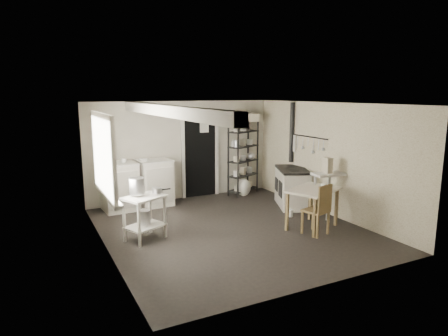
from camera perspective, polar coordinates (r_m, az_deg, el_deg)
name	(u,v)px	position (r m, az deg, el deg)	size (l,w,h in m)	color
floor	(231,229)	(7.50, 1.04, -8.67)	(5.00, 5.00, 0.00)	black
ceiling	(232,104)	(7.07, 1.11, 9.18)	(5.00, 5.00, 0.00)	beige
wall_back	(182,150)	(9.45, -6.01, 2.52)	(4.50, 0.02, 2.30)	#B7AF9C
wall_front	(324,201)	(5.17, 14.11, -4.62)	(4.50, 0.02, 2.30)	#B7AF9C
wall_left	(104,180)	(6.48, -16.82, -1.67)	(0.02, 5.00, 2.30)	#B7AF9C
wall_right	(328,159)	(8.47, 14.68, 1.27)	(0.02, 5.00, 2.30)	#B7AF9C
window	(102,156)	(6.62, -17.03, 1.65)	(0.12, 1.76, 1.28)	beige
doorway	(200,156)	(9.61, -3.42, 1.79)	(0.96, 0.10, 2.08)	beige
ceiling_beam	(166,111)	(6.60, -8.24, 8.10)	(0.18, 5.00, 0.18)	beige
wallpaper_panel	(328,159)	(8.46, 14.63, 1.26)	(0.01, 5.00, 2.30)	beige
utensil_rail	(308,137)	(8.83, 11.94, 4.39)	(0.06, 1.20, 0.44)	#B9B9BB
prep_table	(145,217)	(6.99, -11.24, -6.88)	(0.67, 0.48, 0.77)	beige
stockpot	(137,186)	(6.89, -12.34, -2.53)	(0.26, 0.26, 0.28)	#B9B9BB
saucepan	(157,190)	(6.91, -9.55, -3.15)	(0.16, 0.16, 0.09)	#B9B9BB
bucket	(144,217)	(7.05, -11.34, -6.86)	(0.22, 0.22, 0.24)	#B9B9BB
base_cabinets	(138,187)	(8.93, -12.25, -2.66)	(1.57, 0.67, 1.03)	beige
mixing_bowl	(144,165)	(8.78, -11.42, 0.43)	(0.28, 0.28, 0.07)	white
counter_cup	(124,166)	(8.67, -14.08, 0.28)	(0.12, 0.12, 0.09)	white
shelf_rack	(243,156)	(9.82, 2.76, 1.70)	(0.85, 0.33, 1.80)	black
shelf_jar	(233,140)	(9.62, 1.30, 4.01)	(0.08, 0.09, 0.19)	white
storage_box_a	(235,113)	(9.63, 1.58, 7.87)	(0.31, 0.27, 0.21)	beige
storage_box_b	(253,113)	(9.79, 4.12, 7.77)	(0.29, 0.27, 0.19)	beige
stove	(292,187)	(8.98, 9.69, -2.63)	(0.59, 1.07, 0.84)	beige
stovepipe	(292,133)	(9.30, 9.68, 5.02)	(0.11, 0.11, 1.46)	black
side_ledge	(327,199)	(8.11, 14.52, -4.34)	(0.62, 0.33, 0.96)	beige
oats_box	(327,170)	(7.99, 14.53, -0.30)	(0.12, 0.20, 0.30)	beige
work_table	(312,208)	(7.61, 12.49, -5.64)	(0.99, 0.69, 0.75)	beige
table_cup	(323,186)	(7.51, 13.95, -2.54)	(0.10, 0.10, 0.10)	white
chair	(316,208)	(7.28, 12.98, -5.55)	(0.38, 0.40, 0.92)	brown
flour_sack	(244,186)	(9.74, 2.84, -2.64)	(0.35, 0.30, 0.42)	silver
floor_crock	(290,213)	(8.30, 9.44, -6.34)	(0.12, 0.12, 0.15)	white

